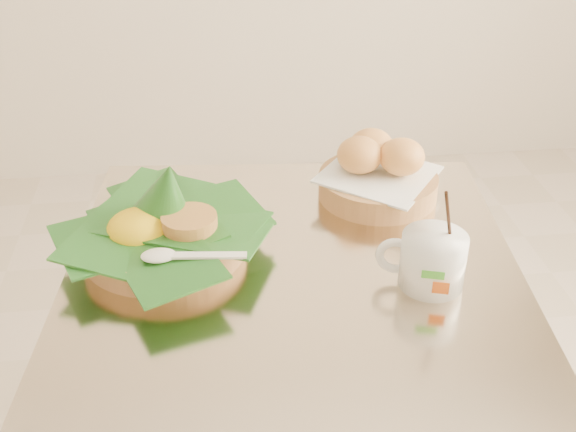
{
  "coord_description": "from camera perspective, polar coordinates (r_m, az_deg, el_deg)",
  "views": [
    {
      "loc": [
        0.02,
        -0.94,
        1.39
      ],
      "look_at": [
        0.14,
        0.01,
        0.82
      ],
      "focal_mm": 45.0,
      "sensor_mm": 36.0,
      "label": 1
    }
  ],
  "objects": [
    {
      "name": "rice_basket",
      "position": [
        1.15,
        -9.87,
        -0.82
      ],
      "size": [
        0.33,
        0.33,
        0.16
      ],
      "rotation": [
        0.0,
        0.0,
        0.2
      ],
      "color": "tan",
      "rests_on": "cafe_table"
    },
    {
      "name": "bread_basket",
      "position": [
        1.31,
        7.1,
        3.42
      ],
      "size": [
        0.25,
        0.25,
        0.11
      ],
      "rotation": [
        0.0,
        0.0,
        0.15
      ],
      "color": "tan",
      "rests_on": "cafe_table"
    },
    {
      "name": "coffee_mug",
      "position": [
        1.08,
        11.24,
        -3.35
      ],
      "size": [
        0.13,
        0.1,
        0.17
      ],
      "rotation": [
        0.0,
        0.0,
        -0.3
      ],
      "color": "white",
      "rests_on": "cafe_table"
    },
    {
      "name": "cafe_table",
      "position": [
        1.26,
        0.4,
        -12.21
      ],
      "size": [
        0.76,
        0.76,
        0.75
      ],
      "rotation": [
        0.0,
        0.0,
        -0.1
      ],
      "color": "gray",
      "rests_on": "floor"
    }
  ]
}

